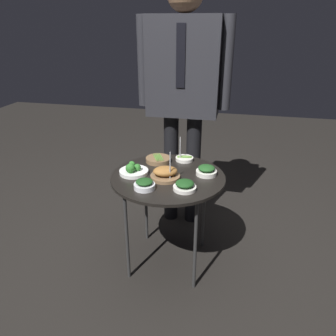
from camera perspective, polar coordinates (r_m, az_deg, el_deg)
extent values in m
plane|color=black|center=(2.31, 0.00, -15.70)|extent=(8.00, 8.00, 0.00)
cylinder|color=black|center=(1.97, 0.00, -1.57)|extent=(0.69, 0.69, 0.02)
cylinder|color=#2D2D2D|center=(1.93, 4.77, -13.30)|extent=(0.02, 0.02, 0.62)
cylinder|color=#2D2D2D|center=(2.01, -7.18, -11.69)|extent=(0.02, 0.02, 0.62)
cylinder|color=#2D2D2D|center=(2.27, 6.27, -7.07)|extent=(0.02, 0.02, 0.62)
cylinder|color=#2D2D2D|center=(2.34, -3.85, -5.96)|extent=(0.02, 0.02, 0.62)
cylinder|color=brown|center=(2.15, -1.71, 1.48)|extent=(0.16, 0.16, 0.03)
ellipsoid|color=#5B8938|center=(2.15, -1.18, 1.98)|extent=(0.07, 0.13, 0.01)
ellipsoid|color=#5B8938|center=(2.15, -1.45, 1.95)|extent=(0.07, 0.13, 0.01)
ellipsoid|color=#5B8938|center=(2.15, -1.72, 1.93)|extent=(0.07, 0.13, 0.01)
ellipsoid|color=#5B8938|center=(2.15, -1.99, 1.91)|extent=(0.07, 0.13, 0.01)
ellipsoid|color=#5B8938|center=(2.14, -2.26, 1.88)|extent=(0.07, 0.13, 0.01)
cylinder|color=brown|center=(1.92, -0.48, -1.54)|extent=(0.18, 0.18, 0.02)
ellipsoid|color=#93602D|center=(1.91, -0.49, -0.55)|extent=(0.17, 0.15, 0.05)
cylinder|color=#ADADB2|center=(1.85, 0.37, 0.21)|extent=(0.01, 0.01, 0.18)
cylinder|color=silver|center=(1.80, 2.92, -3.49)|extent=(0.13, 0.13, 0.02)
ellipsoid|color=#194219|center=(1.79, 2.94, -2.71)|extent=(0.10, 0.10, 0.03)
cylinder|color=silver|center=(1.98, 6.68, -0.80)|extent=(0.13, 0.13, 0.03)
ellipsoid|color=#1E4C1E|center=(1.97, 6.72, -0.02)|extent=(0.10, 0.10, 0.03)
cylinder|color=silver|center=(1.81, -4.12, -3.18)|extent=(0.12, 0.12, 0.03)
ellipsoid|color=#194219|center=(1.80, -4.15, -2.40)|extent=(0.09, 0.09, 0.03)
cylinder|color=white|center=(1.99, -5.96, -0.67)|extent=(0.18, 0.18, 0.02)
sphere|color=#2D7028|center=(1.98, -5.36, 0.13)|extent=(0.04, 0.04, 0.04)
sphere|color=#2D7028|center=(2.02, -6.30, 0.62)|extent=(0.04, 0.04, 0.04)
sphere|color=#2D7028|center=(1.95, -6.59, -0.03)|extent=(0.06, 0.06, 0.06)
cylinder|color=silver|center=(2.18, 2.88, 1.61)|extent=(0.12, 0.12, 0.02)
ellipsoid|color=#5B8938|center=(2.16, 2.88, 1.88)|extent=(0.10, 0.02, 0.01)
ellipsoid|color=#5B8938|center=(2.17, 2.89, 1.98)|extent=(0.10, 0.02, 0.01)
ellipsoid|color=#5B8938|center=(2.18, 2.89, 2.09)|extent=(0.10, 0.02, 0.01)
cylinder|color=#ADADB2|center=(2.14, 2.13, 3.32)|extent=(0.01, 0.01, 0.17)
cylinder|color=black|center=(2.54, 0.53, -0.07)|extent=(0.11, 0.11, 0.87)
cylinder|color=black|center=(2.51, 4.35, -0.42)|extent=(0.11, 0.11, 0.87)
cube|color=#28282D|center=(2.32, 2.78, 17.17)|extent=(0.49, 0.24, 0.65)
cube|color=black|center=(2.19, 2.23, 18.84)|extent=(0.06, 0.01, 0.39)
cylinder|color=#28282D|center=(2.38, -4.32, 17.95)|extent=(0.08, 0.08, 0.60)
cylinder|color=#28282D|center=(2.28, 10.18, 17.40)|extent=(0.08, 0.08, 0.60)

